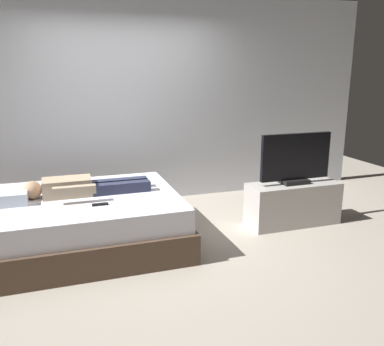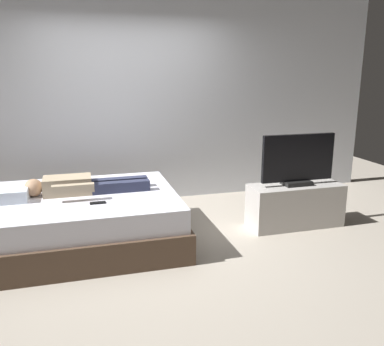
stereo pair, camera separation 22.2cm
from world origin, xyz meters
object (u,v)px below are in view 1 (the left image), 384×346
tv (296,160)px  tv_stand (293,204)px  person (80,187)px  remote (100,204)px  pillow (1,198)px  bed (80,222)px

tv → tv_stand: bearing=-172.9°
person → remote: bearing=-69.5°
pillow → tv_stand: 3.17m
pillow → bed: bearing=-0.0°
person → tv_stand: person is taller
pillow → tv: 3.15m
pillow → remote: (0.89, -0.35, -0.05)m
remote → tv_stand: (2.25, 0.21, -0.30)m
pillow → tv: size_ratio=0.55×
person → remote: size_ratio=8.40×
pillow → tv_stand: size_ratio=0.44×
remote → pillow: bearing=158.8°
bed → tv: 2.49m
pillow → person: (0.74, 0.06, 0.02)m
remote → tv_stand: size_ratio=0.14×
tv_stand → remote: bearing=-174.7°
remote → person: bearing=110.5°
bed → remote: remote is taller
person → tv_stand: size_ratio=1.15×
bed → remote: size_ratio=13.76×
tv_stand → bed: bearing=176.8°
bed → tv_stand: 2.44m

